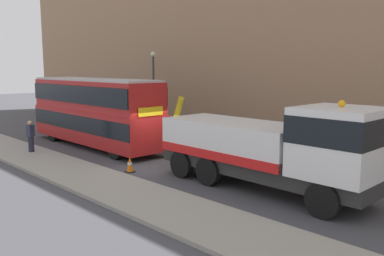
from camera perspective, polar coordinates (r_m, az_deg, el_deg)
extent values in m
plane|color=#424247|center=(19.92, -3.53, -5.13)|extent=(120.00, 120.00, 0.00)
cube|color=gray|center=(17.53, -14.01, -7.04)|extent=(60.00, 2.80, 0.15)
cube|color=#9E7A5B|center=(25.79, 10.89, 15.74)|extent=(60.00, 1.20, 16.00)
cube|color=#2D2D2D|center=(16.02, 9.54, -5.49)|extent=(9.03, 2.35, 0.55)
cube|color=white|center=(14.10, 20.15, -1.90)|extent=(2.64, 2.64, 2.30)
cube|color=black|center=(14.03, 20.24, -0.09)|extent=(2.67, 2.67, 0.90)
cube|color=silver|center=(16.61, 6.03, -1.47)|extent=(6.14, 2.70, 1.40)
cube|color=red|center=(16.71, 6.00, -3.23)|extent=(6.14, 2.75, 0.36)
cylinder|color=#B79914|center=(19.14, -2.45, 0.81)|extent=(1.24, 0.30, 2.52)
sphere|color=orange|center=(13.93, 20.41, 3.24)|extent=(0.24, 0.24, 0.24)
cylinder|color=black|center=(15.42, 22.00, -7.62)|extent=(1.17, 0.36, 1.16)
cylinder|color=black|center=(13.50, 18.03, -9.70)|extent=(1.17, 0.36, 1.16)
cylinder|color=black|center=(17.95, 7.29, -4.81)|extent=(1.17, 0.36, 1.16)
cylinder|color=black|center=(16.33, 2.35, -6.10)|extent=(1.17, 0.36, 1.16)
cylinder|color=black|center=(18.97, 3.53, -4.03)|extent=(1.17, 0.36, 1.16)
cylinder|color=black|center=(17.45, -1.45, -5.14)|extent=(1.17, 0.36, 1.16)
cube|color=#AD1E1E|center=(24.89, -13.62, 0.42)|extent=(11.04, 2.68, 1.90)
cube|color=#AD1E1E|center=(24.71, -13.77, 4.55)|extent=(10.82, 2.57, 1.70)
cube|color=black|center=(24.86, -13.64, 0.99)|extent=(10.93, 2.72, 0.90)
cube|color=black|center=(24.71, -13.78, 4.79)|extent=(10.71, 2.72, 1.00)
cube|color=#B2B2B2|center=(24.67, -13.84, 6.66)|extent=(10.60, 2.47, 0.12)
cube|color=yellow|center=(20.18, -5.84, 2.34)|extent=(0.08, 1.50, 0.44)
cylinder|color=black|center=(22.40, -6.13, -2.27)|extent=(1.04, 0.32, 1.04)
cylinder|color=black|center=(21.18, -10.76, -3.00)|extent=(1.04, 0.32, 1.04)
cylinder|color=black|center=(28.38, -15.03, -0.22)|extent=(1.04, 0.32, 1.04)
cylinder|color=black|center=(27.43, -18.99, -0.70)|extent=(1.04, 0.32, 1.04)
cylinder|color=#232333|center=(23.68, -21.78, -2.11)|extent=(0.41, 0.41, 0.85)
cube|color=#2D3347|center=(23.56, -21.88, -0.36)|extent=(0.42, 0.48, 0.62)
sphere|color=tan|center=(23.50, -21.94, 0.68)|extent=(0.24, 0.24, 0.24)
cone|color=orange|center=(18.55, -8.78, -5.11)|extent=(0.32, 0.32, 0.72)
cylinder|color=white|center=(18.54, -8.78, -5.00)|extent=(0.21, 0.21, 0.10)
cube|color=black|center=(18.63, -8.75, -6.12)|extent=(0.36, 0.36, 0.04)
cylinder|color=#38383D|center=(29.82, -5.44, 4.76)|extent=(0.16, 0.16, 5.50)
sphere|color=#EAE5C6|center=(29.77, -5.52, 10.33)|extent=(0.36, 0.36, 0.36)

